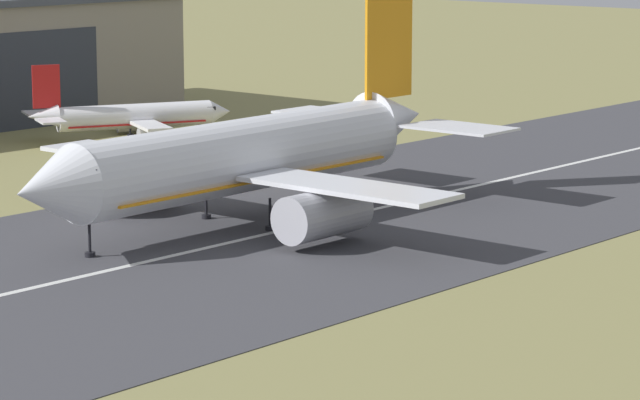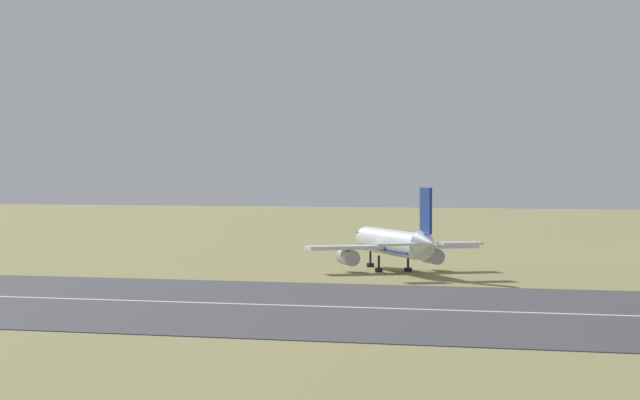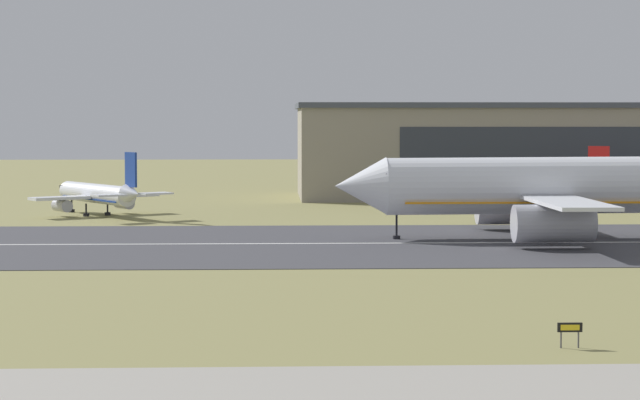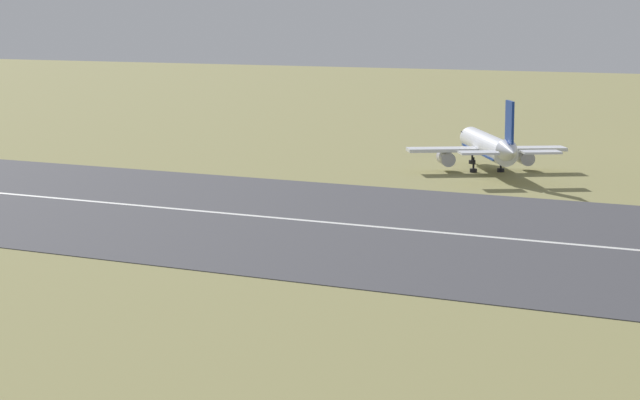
# 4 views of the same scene
# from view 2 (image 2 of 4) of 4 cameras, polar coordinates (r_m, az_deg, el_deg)

# --- Properties ---
(runway_strip) EXTENTS (432.52, 45.74, 0.06)m
(runway_strip) POSITION_cam_2_polar(r_m,az_deg,el_deg) (117.90, 5.49, -4.19)
(runway_strip) COLOR #3D3D42
(runway_strip) RESTS_ON ground_plane
(runway_centreline) EXTENTS (389.27, 0.70, 0.01)m
(runway_centreline) POSITION_cam_2_polar(r_m,az_deg,el_deg) (117.90, 5.49, -4.17)
(runway_centreline) COLOR silver
(runway_centreline) RESTS_ON runway_strip
(airplane_parked_west) EXTENTS (20.19, 23.92, 9.12)m
(airplane_parked_west) POSITION_cam_2_polar(r_m,az_deg,el_deg) (160.74, 2.81, -1.65)
(airplane_parked_west) COLOR silver
(airplane_parked_west) RESTS_ON ground_plane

